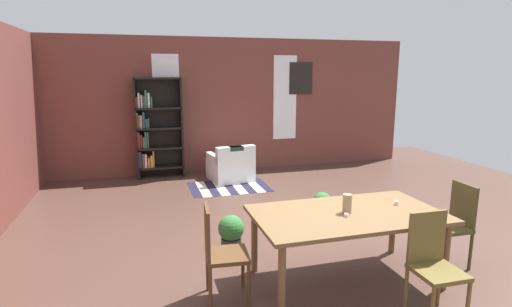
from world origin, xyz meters
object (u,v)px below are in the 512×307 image
Objects in this scene: potted_plant_by_shelf at (322,208)px; bookshelf_tall at (155,128)px; dining_table at (347,219)px; dining_chair_head_left at (219,250)px; potted_plant_corner at (231,232)px; dining_chair_head_right at (453,222)px; vase_on_table at (347,204)px; armchair_white at (231,167)px; dining_chair_near_right at (433,262)px.

bookshelf_tall is at bearing 122.04° from potted_plant_by_shelf.
dining_table is at bearing -106.41° from potted_plant_by_shelf.
dining_chair_head_left is (-1.35, 0.01, -0.17)m from dining_table.
dining_chair_head_left is 2.03× the size of potted_plant_corner.
dining_chair_head_right reaches higher than potted_plant_corner.
dining_chair_head_right is 2.70m from dining_chair_head_left.
dining_chair_head_right is 1.80m from potted_plant_by_shelf.
potted_plant_corner is (0.71, -4.01, -0.78)m from bookshelf_tall.
dining_chair_head_left reaches higher than potted_plant_corner.
vase_on_table is at bearing -106.78° from potted_plant_by_shelf.
bookshelf_tall is 2.29× the size of armchair_white.
dining_table is 4.07× the size of potted_plant_by_shelf.
bookshelf_tall reaches higher than armchair_white.
armchair_white reaches higher than potted_plant_by_shelf.
dining_chair_head_left is (-1.79, 0.78, 0.00)m from dining_chair_near_right.
bookshelf_tall is (-3.07, 5.02, 0.52)m from dining_chair_head_right.
dining_chair_head_right is at bearing -59.75° from potted_plant_by_shelf.
potted_plant_by_shelf is at bearing -57.96° from bookshelf_tall.
potted_plant_corner is at bearing -160.04° from potted_plant_by_shelf.
dining_chair_head_right is 2.58m from potted_plant_corner.
potted_plant_by_shelf is at bearing 89.71° from dining_chair_near_right.
potted_plant_corner is (-0.74, -3.31, -0.03)m from armchair_white.
bookshelf_tall is 4.44× the size of potted_plant_corner.
potted_plant_by_shelf is at bearing 40.33° from dining_chair_head_left.
bookshelf_tall is 4.33× the size of potted_plant_by_shelf.
dining_table is at bearing -71.03° from bookshelf_tall.
bookshelf_tall reaches higher than vase_on_table.
armchair_white is (-1.63, 4.31, -0.23)m from dining_chair_head_right.
dining_chair_near_right is 1.95m from dining_chair_head_left.
dining_chair_head_right reaches higher than armchair_white.
vase_on_table reaches higher than dining_table.
dining_chair_head_right is 1.00× the size of dining_chair_head_left.
dining_chair_head_right is 1.05× the size of armchair_white.
dining_table is at bearing -0.29° from dining_chair_head_left.
potted_plant_corner is at bearing -102.56° from armchair_white.
dining_chair_near_right is 6.20m from bookshelf_tall.
vase_on_table reaches higher than armchair_white.
dining_table is 4.34m from armchair_white.
vase_on_table reaches higher than dining_chair_near_right.
dining_table is 1.36m from dining_chair_head_right.
bookshelf_tall is 4.15m from potted_plant_corner.
vase_on_table is 0.21× the size of dining_chair_near_right.
dining_chair_head_right is at bearing -58.50° from bookshelf_tall.
dining_chair_head_right is at bearing 40.25° from dining_chair_near_right.
potted_plant_corner is at bearing 129.31° from dining_chair_near_right.
dining_table is 0.90m from dining_chair_near_right.
bookshelf_tall is at bearing 154.10° from armchair_white.
vase_on_table is 1.38m from dining_chair_head_left.
potted_plant_corner is (0.34, 1.00, -0.26)m from dining_chair_head_left.
armchair_white is at bearing 77.44° from potted_plant_corner.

